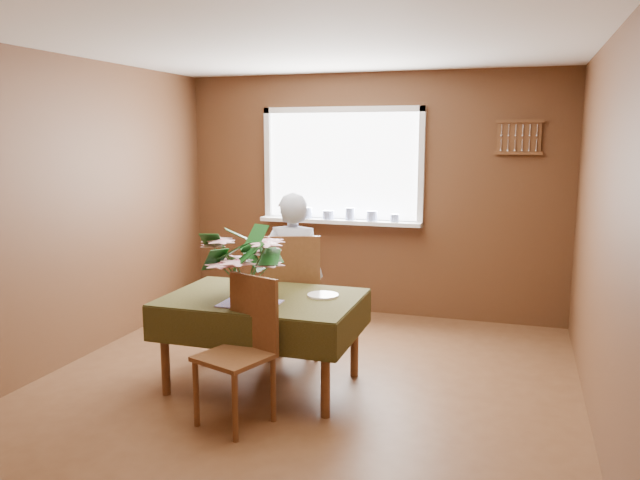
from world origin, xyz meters
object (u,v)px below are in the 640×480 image
(flower_bouquet, at_px, (245,258))
(chair_far, at_px, (292,292))
(chair_near, at_px, (243,344))
(seated_woman, at_px, (293,276))
(dining_table, at_px, (263,307))

(flower_bouquet, bearing_deg, chair_far, 87.37)
(chair_near, xyz_separation_m, seated_woman, (-0.10, 1.23, 0.18))
(dining_table, bearing_deg, chair_near, -79.81)
(chair_near, distance_m, flower_bouquet, 0.63)
(seated_woman, relative_size, flower_bouquet, 2.39)
(flower_bouquet, bearing_deg, chair_near, -68.21)
(chair_far, distance_m, chair_near, 1.21)
(chair_near, relative_size, seated_woman, 0.68)
(chair_far, xyz_separation_m, seated_woman, (0.00, 0.02, 0.13))
(seated_woman, bearing_deg, flower_bouquet, 78.73)
(chair_near, bearing_deg, chair_far, 114.39)
(dining_table, xyz_separation_m, chair_near, (0.10, -0.57, -0.09))
(chair_far, bearing_deg, seated_woman, -116.29)
(chair_near, relative_size, flower_bouquet, 1.63)
(dining_table, relative_size, chair_far, 1.34)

